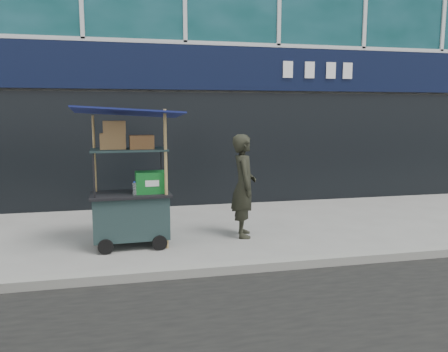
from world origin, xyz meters
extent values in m
plane|color=gray|center=(0.00, 0.00, 0.00)|extent=(80.00, 80.00, 0.00)
cube|color=gray|center=(0.00, -0.20, 0.06)|extent=(80.00, 0.18, 0.12)
cube|color=black|center=(0.00, 3.86, 2.90)|extent=(15.68, 0.06, 0.90)
cube|color=black|center=(0.00, 3.90, 1.20)|extent=(15.68, 0.04, 2.40)
cube|color=#1A2C2C|center=(-1.19, 1.22, 0.45)|extent=(1.11, 0.68, 0.63)
cylinder|color=black|center=(-1.56, 0.88, 0.11)|extent=(0.22, 0.05, 0.22)
cylinder|color=black|center=(-0.80, 0.91, 0.11)|extent=(0.22, 0.05, 0.22)
cube|color=black|center=(-1.19, 1.22, 0.79)|extent=(1.18, 0.75, 0.04)
cylinder|color=black|center=(-1.68, 0.93, 1.11)|extent=(0.03, 0.03, 0.68)
cylinder|color=black|center=(-0.69, 0.97, 1.11)|extent=(0.03, 0.03, 0.68)
cylinder|color=black|center=(-1.70, 1.48, 1.11)|extent=(0.03, 0.03, 0.68)
cylinder|color=black|center=(-0.71, 1.52, 1.11)|extent=(0.03, 0.03, 0.68)
cube|color=#1A2C2C|center=(-1.19, 1.22, 1.44)|extent=(1.11, 0.68, 0.03)
cylinder|color=olive|center=(-0.69, 0.97, 1.02)|extent=(0.05, 0.05, 2.03)
cylinder|color=olive|center=(-1.70, 1.48, 0.97)|extent=(0.04, 0.04, 1.94)
cube|color=#0D1D4C|center=(-1.19, 1.22, 1.99)|extent=(1.58, 1.14, 0.18)
cube|color=#0D5816|center=(-0.89, 1.19, 0.96)|extent=(0.46, 0.33, 0.32)
cylinder|color=silver|center=(-1.13, 1.05, 0.89)|extent=(0.06, 0.06, 0.18)
cylinder|color=#1833B5|center=(-1.13, 1.05, 0.99)|extent=(0.03, 0.03, 0.02)
cube|color=olive|center=(-1.42, 1.26, 1.57)|extent=(0.37, 0.29, 0.23)
cube|color=olive|center=(-1.01, 1.19, 1.56)|extent=(0.35, 0.27, 0.20)
cube|color=olive|center=(-1.39, 1.24, 1.77)|extent=(0.33, 0.25, 0.18)
imported|color=black|center=(0.58, 1.37, 0.82)|extent=(0.48, 0.66, 1.65)
camera|label=1|loc=(-1.21, -5.27, 1.98)|focal=35.00mm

